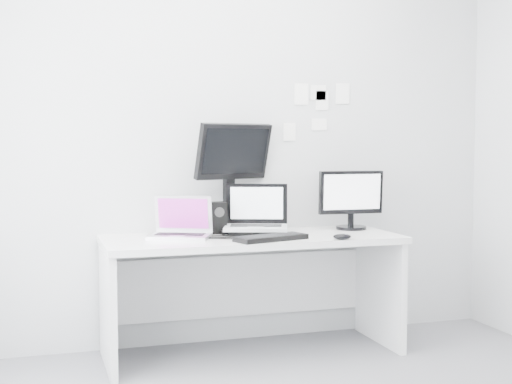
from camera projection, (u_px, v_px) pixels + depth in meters
back_wall at (236, 135)px, 4.63m from camera, size 3.60×0.00×3.60m
desk at (252, 295)px, 4.37m from camera, size 1.80×0.70×0.73m
macbook at (180, 216)px, 4.23m from camera, size 0.43×0.38×0.26m
speaker at (218, 218)px, 4.47m from camera, size 0.10×0.10×0.20m
dell_laptop at (256, 209)px, 4.40m from camera, size 0.46×0.41×0.32m
rear_monitor at (232, 176)px, 4.53m from camera, size 0.55×0.35×0.71m
samsung_monitor at (351, 199)px, 4.67m from camera, size 0.44×0.22×0.40m
keyboard at (271, 238)px, 4.16m from camera, size 0.47×0.28×0.03m
mouse at (342, 237)px, 4.19m from camera, size 0.12×0.09×0.04m
wall_note_0 at (301, 94)px, 4.74m from camera, size 0.10×0.00×0.14m
wall_note_1 at (322, 101)px, 4.79m from camera, size 0.09×0.00×0.13m
wall_note_2 at (343, 93)px, 4.83m from camera, size 0.10×0.00×0.14m
wall_note_3 at (319, 124)px, 4.80m from camera, size 0.11×0.00×0.08m
wall_note_4 at (318, 93)px, 4.78m from camera, size 0.11×0.00×0.10m
wall_note_5 at (290, 132)px, 4.74m from camera, size 0.09×0.00×0.12m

